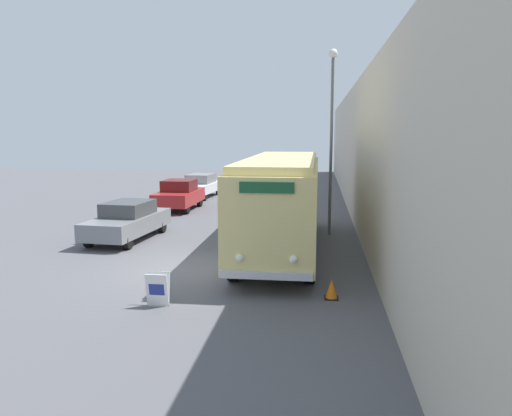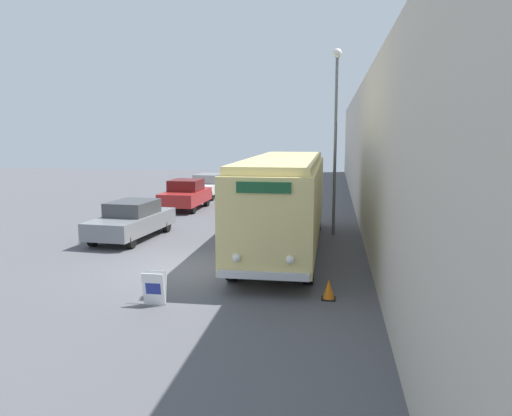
{
  "view_description": "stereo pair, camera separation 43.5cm",
  "coord_description": "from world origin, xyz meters",
  "px_view_note": "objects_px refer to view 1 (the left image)",
  "views": [
    {
      "loc": [
        3.95,
        -14.62,
        4.21
      ],
      "look_at": [
        2.09,
        0.31,
        1.93
      ],
      "focal_mm": 35.0,
      "sensor_mm": 36.0,
      "label": 1
    },
    {
      "loc": [
        4.38,
        -14.56,
        4.21
      ],
      "look_at": [
        2.09,
        0.31,
        1.93
      ],
      "focal_mm": 35.0,
      "sensor_mm": 36.0,
      "label": 2
    }
  ],
  "objects_px": {
    "sign_board": "(158,290)",
    "parked_car_far": "(201,185)",
    "traffic_cone": "(332,289)",
    "parked_car_near": "(128,220)",
    "vintage_bus": "(282,199)",
    "streetlamp": "(332,119)",
    "parked_car_mid": "(179,195)"
  },
  "relations": [
    {
      "from": "streetlamp",
      "to": "traffic_cone",
      "type": "height_order",
      "value": "streetlamp"
    },
    {
      "from": "sign_board",
      "to": "parked_car_far",
      "type": "bearing_deg",
      "value": 100.52
    },
    {
      "from": "parked_car_mid",
      "to": "traffic_cone",
      "type": "distance_m",
      "value": 16.12
    },
    {
      "from": "vintage_bus",
      "to": "streetlamp",
      "type": "bearing_deg",
      "value": 59.48
    },
    {
      "from": "streetlamp",
      "to": "parked_car_mid",
      "type": "distance_m",
      "value": 10.71
    },
    {
      "from": "vintage_bus",
      "to": "parked_car_far",
      "type": "relative_size",
      "value": 2.29
    },
    {
      "from": "parked_car_near",
      "to": "traffic_cone",
      "type": "bearing_deg",
      "value": -33.41
    },
    {
      "from": "sign_board",
      "to": "parked_car_far",
      "type": "distance_m",
      "value": 20.8
    },
    {
      "from": "parked_car_near",
      "to": "parked_car_far",
      "type": "distance_m",
      "value": 13.14
    },
    {
      "from": "vintage_bus",
      "to": "traffic_cone",
      "type": "distance_m",
      "value": 5.66
    },
    {
      "from": "parked_car_near",
      "to": "streetlamp",
      "type": "bearing_deg",
      "value": 18.57
    },
    {
      "from": "parked_car_near",
      "to": "parked_car_mid",
      "type": "xyz_separation_m",
      "value": [
        -0.11,
        7.76,
        0.07
      ]
    },
    {
      "from": "vintage_bus",
      "to": "streetlamp",
      "type": "xyz_separation_m",
      "value": [
        1.76,
        2.99,
        2.86
      ]
    },
    {
      "from": "sign_board",
      "to": "parked_car_mid",
      "type": "bearing_deg",
      "value": 103.88
    },
    {
      "from": "sign_board",
      "to": "streetlamp",
      "type": "bearing_deg",
      "value": 64.77
    },
    {
      "from": "parked_car_far",
      "to": "parked_car_mid",
      "type": "bearing_deg",
      "value": -84.18
    },
    {
      "from": "streetlamp",
      "to": "parked_car_far",
      "type": "xyz_separation_m",
      "value": [
        -8.14,
        11.24,
        -3.97
      ]
    },
    {
      "from": "parked_car_near",
      "to": "traffic_cone",
      "type": "xyz_separation_m",
      "value": [
        7.85,
        -6.25,
        -0.5
      ]
    },
    {
      "from": "parked_car_far",
      "to": "traffic_cone",
      "type": "xyz_separation_m",
      "value": [
        8.03,
        -19.39,
        -0.52
      ]
    },
    {
      "from": "vintage_bus",
      "to": "traffic_cone",
      "type": "relative_size",
      "value": 20.22
    },
    {
      "from": "parked_car_near",
      "to": "vintage_bus",
      "type": "bearing_deg",
      "value": -4.88
    },
    {
      "from": "parked_car_mid",
      "to": "sign_board",
      "type": "bearing_deg",
      "value": -74.97
    },
    {
      "from": "parked_car_mid",
      "to": "streetlamp",
      "type": "bearing_deg",
      "value": -34.85
    },
    {
      "from": "vintage_bus",
      "to": "sign_board",
      "type": "height_order",
      "value": "vintage_bus"
    },
    {
      "from": "sign_board",
      "to": "parked_car_near",
      "type": "bearing_deg",
      "value": 116.31
    },
    {
      "from": "streetlamp",
      "to": "parked_car_mid",
      "type": "xyz_separation_m",
      "value": [
        -8.06,
        5.86,
        -3.92
      ]
    },
    {
      "from": "vintage_bus",
      "to": "streetlamp",
      "type": "relative_size",
      "value": 1.44
    },
    {
      "from": "parked_car_far",
      "to": "traffic_cone",
      "type": "bearing_deg",
      "value": -62.47
    },
    {
      "from": "parked_car_near",
      "to": "parked_car_far",
      "type": "xyz_separation_m",
      "value": [
        -0.18,
        13.14,
        0.02
      ]
    },
    {
      "from": "sign_board",
      "to": "parked_car_near",
      "type": "relative_size",
      "value": 0.18
    },
    {
      "from": "vintage_bus",
      "to": "sign_board",
      "type": "xyz_separation_m",
      "value": [
        -2.58,
        -6.22,
        -1.48
      ]
    },
    {
      "from": "vintage_bus",
      "to": "parked_car_mid",
      "type": "bearing_deg",
      "value": 125.43
    }
  ]
}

